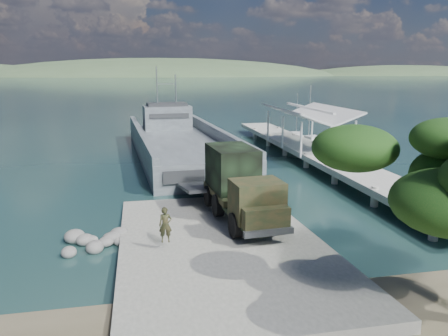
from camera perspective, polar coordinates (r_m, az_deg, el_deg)
ground at (r=23.43m, az=-0.92°, el=-9.67°), size 1400.00×1400.00×0.00m
boat_ramp at (r=22.42m, az=-0.45°, el=-10.04°), size 10.00×18.00×0.50m
shoreline_rocks at (r=23.67m, az=-16.31°, el=-9.97°), size 3.20×5.60×0.90m
distant_headlands at (r=583.85m, az=-6.20°, el=11.87°), size 1000.00×240.00×48.00m
pier at (r=44.10m, az=11.36°, el=2.96°), size 6.40×44.00×6.10m
landing_craft at (r=45.94m, az=-5.72°, el=2.55°), size 10.38×34.16×10.02m
military_truck at (r=25.13m, az=2.04°, el=-2.21°), size 3.32×8.63×3.92m
soldier at (r=21.16m, az=-7.63°, el=-8.37°), size 0.64×0.43×1.71m
sailboat_near at (r=53.40m, az=11.05°, el=3.35°), size 2.61×6.18×7.30m
sailboat_far at (r=57.73m, az=9.40°, el=4.05°), size 2.89×5.23×6.12m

